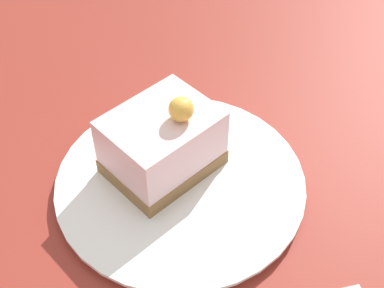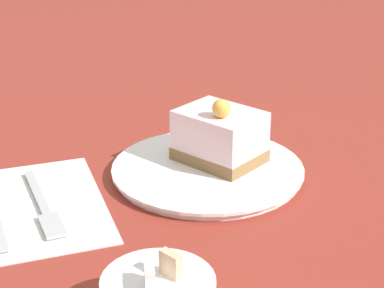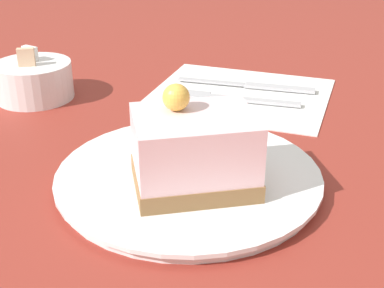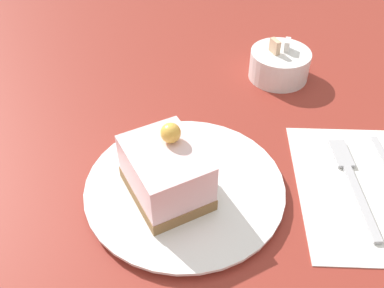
% 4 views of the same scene
% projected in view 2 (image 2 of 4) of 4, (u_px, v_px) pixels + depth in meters
% --- Properties ---
extents(ground_plane, '(4.00, 4.00, 0.00)m').
position_uv_depth(ground_plane, '(217.00, 182.00, 0.79)').
color(ground_plane, maroon).
extents(plate, '(0.24, 0.24, 0.01)m').
position_uv_depth(plate, '(210.00, 169.00, 0.80)').
color(plate, white).
rests_on(plate, ground_plane).
extents(cake_slice, '(0.11, 0.12, 0.09)m').
position_uv_depth(cake_slice, '(220.00, 136.00, 0.80)').
color(cake_slice, olive).
rests_on(cake_slice, plate).
extents(napkin, '(0.23, 0.25, 0.00)m').
position_uv_depth(napkin, '(18.00, 208.00, 0.72)').
color(napkin, white).
rests_on(napkin, ground_plane).
extents(fork, '(0.03, 0.16, 0.00)m').
position_uv_depth(fork, '(44.00, 208.00, 0.72)').
color(fork, '#B2B2B7').
rests_on(fork, napkin).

